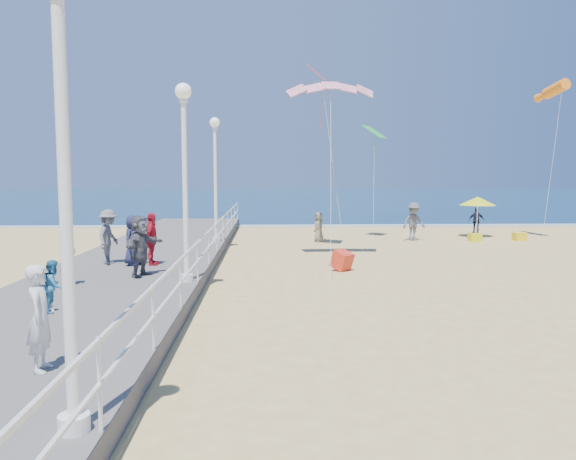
{
  "coord_description": "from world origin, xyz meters",
  "views": [
    {
      "loc": [
        -3.15,
        -15.2,
        3.32
      ],
      "look_at": [
        -2.5,
        2.0,
        1.6
      ],
      "focal_mm": 35.0,
      "sensor_mm": 36.0,
      "label": 1
    }
  ],
  "objects_px": {
    "spectator_4": "(133,240)",
    "box_kite": "(342,262)",
    "lamp_post_far": "(215,166)",
    "beach_walker_b": "(476,220)",
    "spectator_2": "(109,237)",
    "beach_walker_c": "(319,227)",
    "lamp_post_mid": "(185,161)",
    "beach_umbrella": "(478,201)",
    "spectator_3": "(152,239)",
    "woman_holding_toddler": "(41,318)",
    "lamp_post_near": "(63,142)",
    "beach_walker_a": "(414,222)",
    "toddler_held": "(54,286)",
    "spectator_6": "(68,258)",
    "spectator_5": "(141,246)",
    "beach_chair_right": "(519,237)",
    "beach_chair_left": "(475,238)"
  },
  "relations": [
    {
      "from": "lamp_post_mid",
      "to": "lamp_post_near",
      "type": "bearing_deg",
      "value": -90.0
    },
    {
      "from": "lamp_post_near",
      "to": "woman_holding_toddler",
      "type": "height_order",
      "value": "lamp_post_near"
    },
    {
      "from": "spectator_4",
      "to": "beach_walker_b",
      "type": "relative_size",
      "value": 1.1
    },
    {
      "from": "beach_walker_c",
      "to": "lamp_post_mid",
      "type": "bearing_deg",
      "value": -39.96
    },
    {
      "from": "beach_walker_a",
      "to": "beach_umbrella",
      "type": "distance_m",
      "value": 4.11
    },
    {
      "from": "spectator_2",
      "to": "beach_umbrella",
      "type": "height_order",
      "value": "spectator_2"
    },
    {
      "from": "spectator_5",
      "to": "beach_walker_c",
      "type": "bearing_deg",
      "value": -6.27
    },
    {
      "from": "lamp_post_far",
      "to": "beach_walker_b",
      "type": "bearing_deg",
      "value": 25.49
    },
    {
      "from": "spectator_6",
      "to": "beach_chair_right",
      "type": "relative_size",
      "value": 2.71
    },
    {
      "from": "lamp_post_mid",
      "to": "woman_holding_toddler",
      "type": "distance_m",
      "value": 7.47
    },
    {
      "from": "spectator_3",
      "to": "beach_walker_a",
      "type": "xyz_separation_m",
      "value": [
        11.04,
        9.67,
        -0.29
      ]
    },
    {
      "from": "spectator_6",
      "to": "lamp_post_near",
      "type": "bearing_deg",
      "value": -147.25
    },
    {
      "from": "lamp_post_mid",
      "to": "spectator_2",
      "type": "xyz_separation_m",
      "value": [
        -2.95,
        3.12,
        -2.37
      ]
    },
    {
      "from": "toddler_held",
      "to": "spectator_2",
      "type": "distance_m",
      "value": 10.13
    },
    {
      "from": "lamp_post_mid",
      "to": "beach_walker_c",
      "type": "height_order",
      "value": "lamp_post_mid"
    },
    {
      "from": "woman_holding_toddler",
      "to": "spectator_4",
      "type": "xyz_separation_m",
      "value": [
        -0.94,
        9.75,
        0.01
      ]
    },
    {
      "from": "toddler_held",
      "to": "spectator_3",
      "type": "relative_size",
      "value": 0.47
    },
    {
      "from": "spectator_2",
      "to": "beach_umbrella",
      "type": "bearing_deg",
      "value": -49.03
    },
    {
      "from": "beach_umbrella",
      "to": "lamp_post_far",
      "type": "bearing_deg",
      "value": -159.84
    },
    {
      "from": "beach_umbrella",
      "to": "beach_chair_right",
      "type": "bearing_deg",
      "value": -46.96
    },
    {
      "from": "spectator_6",
      "to": "beach_umbrella",
      "type": "bearing_deg",
      "value": -35.39
    },
    {
      "from": "spectator_2",
      "to": "spectator_4",
      "type": "xyz_separation_m",
      "value": [
        0.86,
        -0.33,
        -0.08
      ]
    },
    {
      "from": "spectator_5",
      "to": "beach_umbrella",
      "type": "distance_m",
      "value": 19.67
    },
    {
      "from": "lamp_post_far",
      "to": "spectator_5",
      "type": "xyz_separation_m",
      "value": [
        -1.41,
        -8.17,
        -2.38
      ]
    },
    {
      "from": "spectator_3",
      "to": "beach_umbrella",
      "type": "xyz_separation_m",
      "value": [
        14.79,
        11.07,
        0.67
      ]
    },
    {
      "from": "woman_holding_toddler",
      "to": "spectator_5",
      "type": "distance_m",
      "value": 7.8
    },
    {
      "from": "spectator_4",
      "to": "box_kite",
      "type": "xyz_separation_m",
      "value": [
        6.87,
        1.01,
        -0.91
      ]
    },
    {
      "from": "beach_walker_b",
      "to": "beach_umbrella",
      "type": "distance_m",
      "value": 2.21
    },
    {
      "from": "lamp_post_mid",
      "to": "toddler_held",
      "type": "relative_size",
      "value": 6.69
    },
    {
      "from": "spectator_3",
      "to": "spectator_5",
      "type": "distance_m",
      "value": 1.98
    },
    {
      "from": "woman_holding_toddler",
      "to": "spectator_4",
      "type": "height_order",
      "value": "spectator_4"
    },
    {
      "from": "lamp_post_near",
      "to": "spectator_3",
      "type": "bearing_deg",
      "value": 97.24
    },
    {
      "from": "woman_holding_toddler",
      "to": "beach_chair_left",
      "type": "relative_size",
      "value": 2.91
    },
    {
      "from": "toddler_held",
      "to": "beach_walker_b",
      "type": "relative_size",
      "value": 0.54
    },
    {
      "from": "spectator_2",
      "to": "spectator_6",
      "type": "relative_size",
      "value": 1.2
    },
    {
      "from": "spectator_6",
      "to": "beach_chair_right",
      "type": "bearing_deg",
      "value": -41.33
    },
    {
      "from": "spectator_2",
      "to": "beach_walker_c",
      "type": "relative_size",
      "value": 1.22
    },
    {
      "from": "lamp_post_far",
      "to": "toddler_held",
      "type": "height_order",
      "value": "lamp_post_far"
    },
    {
      "from": "lamp_post_near",
      "to": "spectator_4",
      "type": "xyz_separation_m",
      "value": [
        -2.09,
        11.79,
        -2.45
      ]
    },
    {
      "from": "lamp_post_far",
      "to": "beach_umbrella",
      "type": "bearing_deg",
      "value": 20.16
    },
    {
      "from": "spectator_5",
      "to": "lamp_post_far",
      "type": "bearing_deg",
      "value": 12.65
    },
    {
      "from": "lamp_post_near",
      "to": "spectator_5",
      "type": "xyz_separation_m",
      "value": [
        -1.41,
        9.83,
        -2.38
      ]
    },
    {
      "from": "beach_chair_right",
      "to": "beach_walker_a",
      "type": "bearing_deg",
      "value": 177.18
    },
    {
      "from": "spectator_6",
      "to": "beach_chair_right",
      "type": "height_order",
      "value": "spectator_6"
    },
    {
      "from": "beach_chair_left",
      "to": "beach_walker_b",
      "type": "bearing_deg",
      "value": 68.44
    },
    {
      "from": "toddler_held",
      "to": "lamp_post_far",
      "type": "bearing_deg",
      "value": -8.62
    },
    {
      "from": "toddler_held",
      "to": "beach_walker_a",
      "type": "xyz_separation_m",
      "value": [
        10.54,
        19.29,
        -0.69
      ]
    },
    {
      "from": "box_kite",
      "to": "spectator_2",
      "type": "bearing_deg",
      "value": 141.23
    },
    {
      "from": "beach_walker_b",
      "to": "lamp_post_mid",
      "type": "bearing_deg",
      "value": 57.7
    },
    {
      "from": "lamp_post_far",
      "to": "spectator_6",
      "type": "distance_m",
      "value": 10.25
    }
  ]
}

